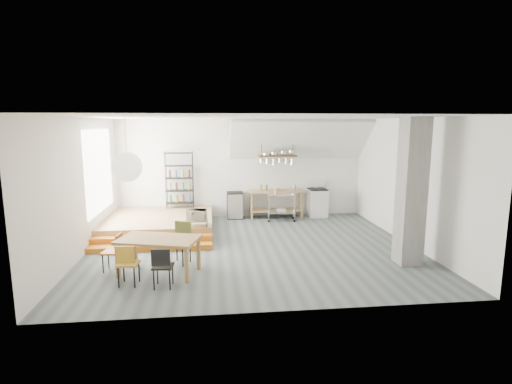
{
  "coord_description": "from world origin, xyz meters",
  "views": [
    {
      "loc": [
        -0.99,
        -9.56,
        3.04
      ],
      "look_at": [
        0.18,
        0.8,
        1.27
      ],
      "focal_mm": 28.0,
      "sensor_mm": 36.0,
      "label": 1
    }
  ],
  "objects": [
    {
      "name": "paper_lantern",
      "position": [
        -2.66,
        -1.39,
        2.2
      ],
      "size": [
        0.6,
        0.6,
        0.6
      ],
      "primitive_type": "sphere",
      "color": "white",
      "rests_on": "ceiling"
    },
    {
      "name": "dining_table",
      "position": [
        -2.08,
        -1.56,
        0.67
      ],
      "size": [
        1.77,
        1.29,
        0.76
      ],
      "rotation": [
        0.0,
        0.0,
        -0.27
      ],
      "color": "brown",
      "rests_on": "ground"
    },
    {
      "name": "chair_black",
      "position": [
        -1.93,
        -2.34,
        0.48
      ],
      "size": [
        0.4,
        0.4,
        0.8
      ],
      "rotation": [
        0.0,
        0.0,
        3.05
      ],
      "color": "black",
      "rests_on": "ground"
    },
    {
      "name": "wire_shelving",
      "position": [
        -2.0,
        3.2,
        1.33
      ],
      "size": [
        0.88,
        0.38,
        1.8
      ],
      "color": "black",
      "rests_on": "platform"
    },
    {
      "name": "floor",
      "position": [
        0.0,
        0.0,
        0.0
      ],
      "size": [
        8.0,
        8.0,
        0.0
      ],
      "primitive_type": "plane",
      "color": "#4A5456",
      "rests_on": "ground"
    },
    {
      "name": "wall_left",
      "position": [
        -4.0,
        0.0,
        1.6
      ],
      "size": [
        0.04,
        7.0,
        3.2
      ],
      "primitive_type": "cube",
      "color": "silver",
      "rests_on": "ground"
    },
    {
      "name": "slope_ceiling",
      "position": [
        1.8,
        2.9,
        2.55
      ],
      "size": [
        4.4,
        1.44,
        1.32
      ],
      "primitive_type": "cube",
      "rotation": [
        -0.73,
        0.0,
        0.0
      ],
      "color": "white",
      "rests_on": "wall_back"
    },
    {
      "name": "chair_olive",
      "position": [
        -1.68,
        -0.92,
        0.55
      ],
      "size": [
        0.56,
        0.56,
        0.91
      ],
      "rotation": [
        0.0,
        0.0,
        -0.44
      ],
      "color": "brown",
      "rests_on": "ground"
    },
    {
      "name": "bowl",
      "position": [
        1.18,
        3.1,
        0.94
      ],
      "size": [
        0.26,
        0.26,
        0.05
      ],
      "primitive_type": "imported",
      "rotation": [
        0.0,
        0.0,
        0.28
      ],
      "color": "silver",
      "rests_on": "kitchen_counter"
    },
    {
      "name": "wall_right",
      "position": [
        4.0,
        0.0,
        1.6
      ],
      "size": [
        0.04,
        7.0,
        3.2
      ],
      "primitive_type": "cube",
      "color": "silver",
      "rests_on": "ground"
    },
    {
      "name": "step_upper",
      "position": [
        -2.5,
        0.4,
        0.13
      ],
      "size": [
        3.0,
        0.35,
        0.27
      ],
      "primitive_type": "cube",
      "color": "#C06916",
      "rests_on": "ground"
    },
    {
      "name": "step_lower",
      "position": [
        -2.5,
        0.05,
        0.07
      ],
      "size": [
        3.0,
        0.35,
        0.13
      ],
      "primitive_type": "cube",
      "color": "#C06916",
      "rests_on": "ground"
    },
    {
      "name": "concrete_column",
      "position": [
        3.3,
        -1.5,
        1.6
      ],
      "size": [
        0.5,
        0.5,
        3.2
      ],
      "primitive_type": "cube",
      "color": "slate",
      "rests_on": "ground"
    },
    {
      "name": "microwave_shelf",
      "position": [
        -1.4,
        0.75,
        0.55
      ],
      "size": [
        0.6,
        0.4,
        0.16
      ],
      "color": "#95744A",
      "rests_on": "platform"
    },
    {
      "name": "platform",
      "position": [
        -2.5,
        2.0,
        0.2
      ],
      "size": [
        3.0,
        3.0,
        0.4
      ],
      "primitive_type": "cube",
      "color": "#95744A",
      "rests_on": "ground"
    },
    {
      "name": "rolling_cart",
      "position": [
        1.21,
        2.7,
        0.56
      ],
      "size": [
        0.93,
        0.59,
        0.87
      ],
      "rotation": [
        0.0,
        0.0,
        -0.11
      ],
      "color": "silver",
      "rests_on": "ground"
    },
    {
      "name": "kitchen_counter",
      "position": [
        1.1,
        3.15,
        0.63
      ],
      "size": [
        1.8,
        0.6,
        0.91
      ],
      "color": "#95744A",
      "rests_on": "ground"
    },
    {
      "name": "chair_mustard",
      "position": [
        -2.6,
        -2.15,
        0.49
      ],
      "size": [
        0.42,
        0.42,
        0.82
      ],
      "rotation": [
        0.0,
        0.0,
        3.02
      ],
      "color": "#B3811E",
      "rests_on": "ground"
    },
    {
      "name": "window_pane",
      "position": [
        -3.98,
        1.5,
        1.8
      ],
      "size": [
        0.02,
        2.5,
        2.2
      ],
      "primitive_type": "cube",
      "color": "white",
      "rests_on": "wall_left"
    },
    {
      "name": "wall_back",
      "position": [
        0.0,
        3.5,
        1.6
      ],
      "size": [
        8.0,
        0.04,
        3.2
      ],
      "primitive_type": "cube",
      "color": "silver",
      "rests_on": "ground"
    },
    {
      "name": "chair_red",
      "position": [
        -3.02,
        -1.28,
        0.47
      ],
      "size": [
        0.41,
        0.41,
        0.79
      ],
      "rotation": [
        0.0,
        0.0,
        -1.72
      ],
      "color": "#AC4B18",
      "rests_on": "ground"
    },
    {
      "name": "pot_rack",
      "position": [
        1.13,
        2.92,
        1.98
      ],
      "size": [
        1.2,
        0.5,
        1.43
      ],
      "color": "#442B1B",
      "rests_on": "ceiling"
    },
    {
      "name": "mini_fridge",
      "position": [
        -0.25,
        3.2,
        0.43
      ],
      "size": [
        0.51,
        0.51,
        0.86
      ],
      "primitive_type": "cube",
      "color": "black",
      "rests_on": "ground"
    },
    {
      "name": "ceiling",
      "position": [
        0.0,
        0.0,
        3.2
      ],
      "size": [
        8.0,
        7.0,
        0.02
      ],
      "primitive_type": "cube",
      "color": "white",
      "rests_on": "wall_back"
    },
    {
      "name": "stove",
      "position": [
        2.5,
        3.16,
        0.48
      ],
      "size": [
        0.6,
        0.6,
        1.18
      ],
      "color": "white",
      "rests_on": "ground"
    },
    {
      "name": "microwave",
      "position": [
        -1.4,
        0.75,
        0.7
      ],
      "size": [
        0.54,
        0.41,
        0.27
      ],
      "primitive_type": "imported",
      "rotation": [
        0.0,
        0.0,
        -0.18
      ],
      "color": "beige",
      "rests_on": "microwave_shelf"
    }
  ]
}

